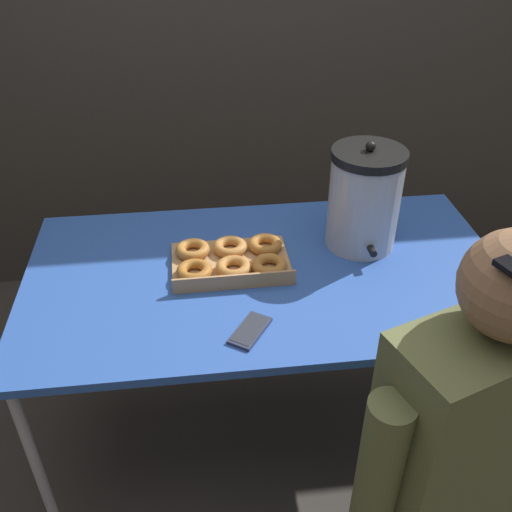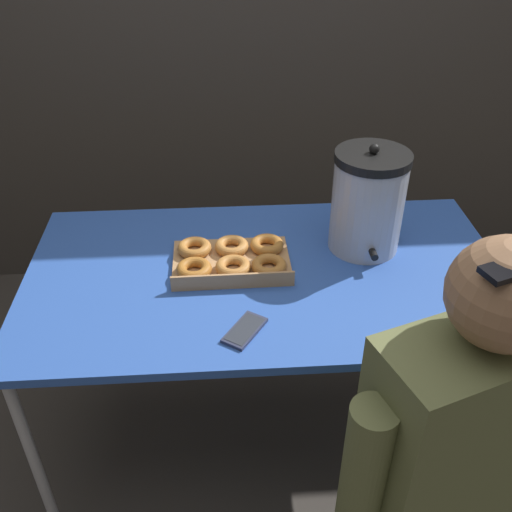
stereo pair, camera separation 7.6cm
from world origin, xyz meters
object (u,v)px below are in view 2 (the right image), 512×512
(coffee_urn, at_px, (368,202))
(cell_phone, at_px, (245,330))
(person_seated, at_px, (448,474))
(donut_box, at_px, (232,259))

(coffee_urn, xyz_separation_m, cell_phone, (-0.41, -0.40, -0.16))
(cell_phone, bearing_deg, person_seated, -3.18)
(donut_box, height_order, person_seated, person_seated)
(coffee_urn, bearing_deg, donut_box, -169.23)
(coffee_urn, distance_m, cell_phone, 0.60)
(coffee_urn, height_order, cell_phone, coffee_urn)
(cell_phone, xyz_separation_m, person_seated, (0.47, -0.36, -0.17))
(person_seated, bearing_deg, coffee_urn, -104.67)
(donut_box, xyz_separation_m, person_seated, (0.50, -0.68, -0.19))
(donut_box, bearing_deg, coffee_urn, 10.22)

